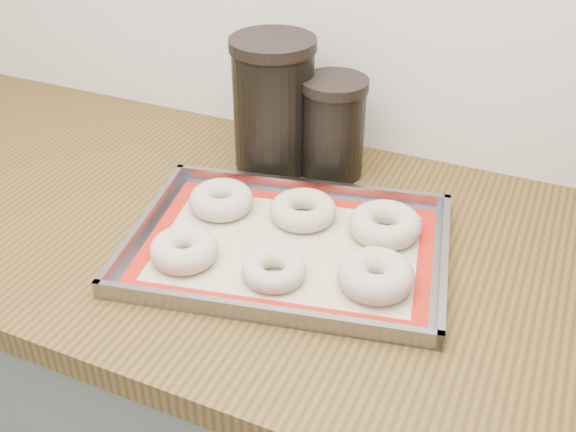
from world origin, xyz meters
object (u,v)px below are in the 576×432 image
at_px(bagel_back_left, 221,200).
at_px(bagel_front_right, 376,275).
at_px(bagel_front_mid, 274,270).
at_px(bagel_back_right, 385,225).
at_px(canister_left, 273,104).
at_px(baking_tray, 288,246).
at_px(canister_mid, 333,127).
at_px(bagel_back_mid, 303,210).
at_px(bagel_front_left, 184,250).

bearing_deg(bagel_back_left, bagel_front_right, -16.96).
distance_m(bagel_front_mid, bagel_front_right, 0.14).
height_order(bagel_back_right, canister_left, canister_left).
distance_m(baking_tray, bagel_back_right, 0.15).
xyz_separation_m(bagel_back_left, canister_mid, (0.11, 0.19, 0.06)).
distance_m(bagel_back_mid, canister_left, 0.22).
bearing_deg(bagel_back_right, bagel_back_mid, -175.27).
xyz_separation_m(bagel_front_left, bagel_front_mid, (0.13, 0.01, -0.00)).
relative_size(bagel_back_left, bagel_back_mid, 0.98).
xyz_separation_m(baking_tray, bagel_back_right, (0.12, 0.09, 0.02)).
xyz_separation_m(bagel_front_left, bagel_front_right, (0.27, 0.05, 0.00)).
bearing_deg(bagel_front_left, canister_left, 91.26).
bearing_deg(canister_left, bagel_front_mid, -65.10).
distance_m(baking_tray, bagel_front_right, 0.15).
relative_size(bagel_front_mid, bagel_front_right, 0.86).
xyz_separation_m(bagel_front_right, bagel_back_left, (-0.28, 0.09, -0.00)).
relative_size(baking_tray, bagel_front_left, 5.28).
bearing_deg(bagel_front_mid, baking_tray, 99.00).
bearing_deg(baking_tray, bagel_front_left, -143.90).
distance_m(bagel_front_right, bagel_back_right, 0.13).
distance_m(bagel_front_mid, canister_mid, 0.33).
bearing_deg(canister_mid, bagel_back_left, -120.73).
relative_size(bagel_front_mid, bagel_back_left, 0.88).
height_order(bagel_front_right, canister_left, canister_left).
bearing_deg(bagel_back_right, baking_tray, -143.74).
height_order(bagel_back_mid, bagel_back_right, bagel_back_right).
bearing_deg(bagel_front_mid, canister_mid, 96.47).
relative_size(bagel_front_mid, bagel_back_mid, 0.87).
bearing_deg(bagel_back_mid, bagel_back_left, -167.97).
bearing_deg(canister_left, bagel_back_right, -29.41).
bearing_deg(canister_mid, bagel_front_mid, -83.53).
bearing_deg(bagel_back_mid, bagel_front_right, -36.49).
bearing_deg(bagel_front_left, bagel_back_left, 96.56).
relative_size(bagel_front_right, bagel_back_left, 1.03).
distance_m(bagel_back_right, canister_left, 0.30).
distance_m(baking_tray, bagel_front_mid, 0.08).
height_order(bagel_front_right, bagel_back_left, bagel_front_right).
bearing_deg(bagel_front_mid, bagel_front_left, -173.98).
height_order(baking_tray, bagel_front_mid, bagel_front_mid).
bearing_deg(bagel_front_mid, bagel_back_left, 140.22).
bearing_deg(bagel_front_left, bagel_front_right, 11.09).
xyz_separation_m(bagel_front_mid, bagel_front_right, (0.13, 0.04, 0.01)).
distance_m(bagel_front_mid, bagel_back_left, 0.20).
xyz_separation_m(baking_tray, bagel_front_left, (-0.12, -0.09, 0.02)).
relative_size(bagel_back_mid, canister_mid, 0.60).
height_order(bagel_front_left, bagel_back_right, same).
height_order(bagel_back_left, canister_mid, canister_mid).
distance_m(baking_tray, bagel_back_mid, 0.08).
bearing_deg(baking_tray, canister_mid, 95.69).
xyz_separation_m(baking_tray, bagel_back_mid, (-0.01, 0.08, 0.01)).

